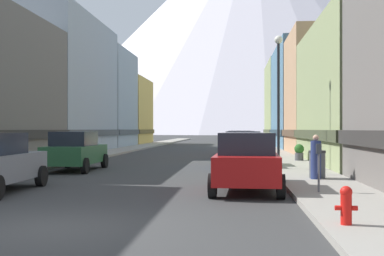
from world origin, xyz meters
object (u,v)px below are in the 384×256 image
object	(u,v)px
car_right_3	(239,142)
potted_plant_0	(299,152)
car_right_2	(241,145)
pedestrian_1	(316,159)
parking_meter_near	(319,161)
car_left_1	(75,151)
trash_bin_right	(317,164)
car_right_0	(247,162)
streetlamp_right	(278,81)
car_right_1	(242,149)
fire_hydrant_near	(346,204)

from	to	relation	value
car_right_3	potted_plant_0	bearing A→B (deg)	-73.80
car_right_2	pedestrian_1	distance (m)	14.25
car_right_2	potted_plant_0	world-z (taller)	car_right_2
car_right_2	parking_meter_near	distance (m)	17.75
car_left_1	trash_bin_right	distance (m)	10.94
car_right_0	parking_meter_near	size ratio (longest dim) A/B	3.35
streetlamp_right	car_right_1	bearing A→B (deg)	123.53
trash_bin_right	streetlamp_right	xyz separation A→B (m)	(-1.00, 4.14, 3.34)
potted_plant_0	parking_meter_near	bearing A→B (deg)	-95.13
parking_meter_near	potted_plant_0	distance (m)	13.99
trash_bin_right	pedestrian_1	xyz separation A→B (m)	(-0.10, -0.30, 0.21)
pedestrian_1	streetlamp_right	world-z (taller)	streetlamp_right
car_right_3	fire_hydrant_near	bearing A→B (deg)	-86.81
car_right_0	pedestrian_1	xyz separation A→B (m)	(2.45, 2.48, -0.04)
car_left_1	fire_hydrant_near	xyz separation A→B (m)	(9.25, -12.72, -0.37)
car_right_3	pedestrian_1	distance (m)	21.49
potted_plant_0	pedestrian_1	size ratio (longest dim) A/B	0.59
car_right_0	pedestrian_1	size ratio (longest dim) A/B	2.89
parking_meter_near	trash_bin_right	size ratio (longest dim) A/B	1.36
car_right_3	car_right_1	bearing A→B (deg)	-90.00
car_left_1	pedestrian_1	distance (m)	10.96
car_left_1	streetlamp_right	xyz separation A→B (m)	(9.15, 0.06, 3.09)
fire_hydrant_near	streetlamp_right	size ratio (longest dim) A/B	0.12
fire_hydrant_near	car_right_3	bearing A→B (deg)	93.19
car_right_2	car_right_3	size ratio (longest dim) A/B	1.00
fire_hydrant_near	pedestrian_1	xyz separation A→B (m)	(0.80, 8.34, 0.33)
parking_meter_near	streetlamp_right	bearing A→B (deg)	92.85
parking_meter_near	streetlamp_right	xyz separation A→B (m)	(-0.40, 8.05, 2.97)
fire_hydrant_near	pedestrian_1	size ratio (longest dim) A/B	0.46
car_left_1	parking_meter_near	distance (m)	12.45
car_right_0	trash_bin_right	world-z (taller)	car_right_0
car_right_0	car_right_3	size ratio (longest dim) A/B	1.00
car_right_0	car_right_1	bearing A→B (deg)	90.00
car_right_0	car_right_3	bearing A→B (deg)	90.00
car_left_1	potted_plant_0	size ratio (longest dim) A/B	4.88
car_left_1	car_right_1	size ratio (longest dim) A/B	0.99
parking_meter_near	car_left_1	bearing A→B (deg)	140.11
car_right_0	car_left_1	bearing A→B (deg)	137.92
trash_bin_right	car_right_3	bearing A→B (deg)	96.92
potted_plant_0	pedestrian_1	distance (m)	10.35
car_right_0	car_right_1	world-z (taller)	same
potted_plant_0	fire_hydrant_near	bearing A→B (deg)	-94.75
car_right_0	parking_meter_near	world-z (taller)	car_right_0
potted_plant_0	car_left_1	bearing A→B (deg)	-151.17
trash_bin_right	potted_plant_0	xyz separation A→B (m)	(0.65, 10.02, -0.02)
car_right_0	car_right_2	world-z (taller)	same
car_right_2	streetlamp_right	size ratio (longest dim) A/B	0.76
fire_hydrant_near	car_right_1	bearing A→B (deg)	96.24
potted_plant_0	streetlamp_right	bearing A→B (deg)	-105.67
car_left_1	car_right_3	xyz separation A→B (m)	(7.60, 16.97, 0.00)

